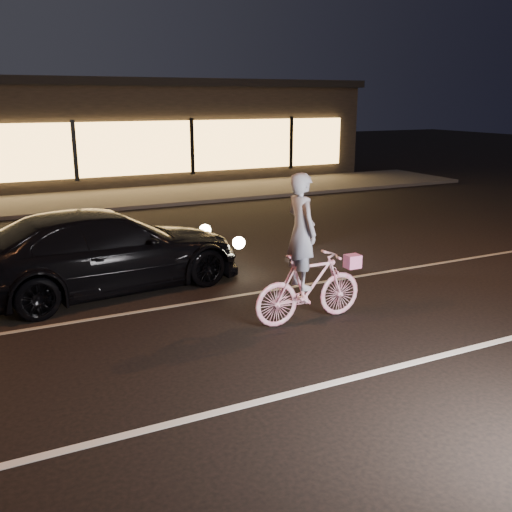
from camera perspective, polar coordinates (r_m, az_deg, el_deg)
ground at (r=8.33m, az=-0.41°, el=-8.81°), size 90.00×90.00×0.00m
lane_stripe_near at (r=7.15m, az=4.95°, el=-13.20°), size 60.00×0.12×0.01m
lane_stripe_far at (r=10.04m, az=-5.38°, el=-4.54°), size 60.00×0.10×0.01m
sidewalk at (r=20.40m, az=-16.53°, el=5.33°), size 30.00×4.00×0.12m
storefront at (r=26.05m, az=-19.23°, el=11.82°), size 25.40×8.42×4.20m
cyclist at (r=8.90m, az=5.14°, el=-1.45°), size 1.89×0.65×2.38m
sedan at (r=10.80m, az=-14.81°, el=0.56°), size 5.36×2.77×1.49m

